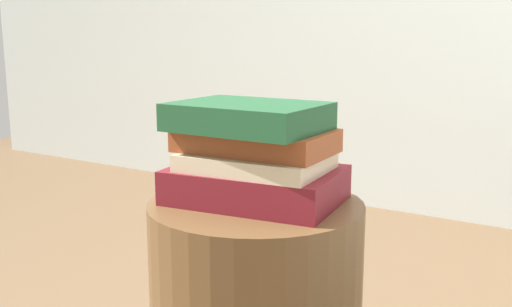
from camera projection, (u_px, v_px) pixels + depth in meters
The scene contains 4 objects.
book_maroon at pixel (256, 185), 1.06m from camera, with size 0.30×0.20×0.06m, color maroon.
book_cream at pixel (255, 162), 1.04m from camera, with size 0.24×0.18×0.03m, color beige.
book_rust at pixel (256, 140), 1.05m from camera, with size 0.27×0.16×0.04m, color #994723.
book_forest at pixel (248, 117), 1.03m from camera, with size 0.25×0.19×0.05m, color #1E512D.
Camera 1 is at (0.54, -0.86, 0.87)m, focal length 41.47 mm.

